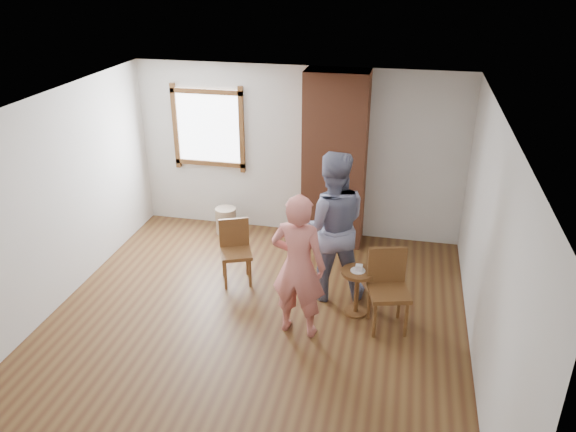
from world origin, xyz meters
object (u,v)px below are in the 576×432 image
object	(u,v)px
man	(331,226)
side_table	(357,285)
person_pink	(298,266)
stoneware_crock	(226,220)
dining_chair_right	(388,285)
dining_chair_left	(235,248)

from	to	relation	value
man	side_table	bearing A→B (deg)	122.93
man	person_pink	size ratio (longest dim) A/B	1.12
stoneware_crock	dining_chair_right	distance (m)	3.26
stoneware_crock	side_table	distance (m)	2.87
side_table	person_pink	world-z (taller)	person_pink
person_pink	side_table	bearing A→B (deg)	-134.88
dining_chair_left	side_table	xyz separation A→B (m)	(1.67, -0.46, -0.08)
side_table	man	bearing A→B (deg)	135.94
stoneware_crock	man	size ratio (longest dim) A/B	0.21
dining_chair_left	person_pink	xyz separation A→B (m)	(1.05, -0.96, 0.39)
stoneware_crock	person_pink	xyz separation A→B (m)	(1.62, -2.28, 0.66)
dining_chair_left	dining_chair_right	bearing A→B (deg)	-39.18
dining_chair_left	man	distance (m)	1.38
stoneware_crock	side_table	bearing A→B (deg)	-38.42
dining_chair_right	dining_chair_left	bearing A→B (deg)	148.91
dining_chair_right	side_table	xyz separation A→B (m)	(-0.36, 0.14, -0.14)
person_pink	stoneware_crock	bearing A→B (deg)	-48.02
dining_chair_right	side_table	world-z (taller)	dining_chair_right
dining_chair_left	person_pink	size ratio (longest dim) A/B	0.49
stoneware_crock	man	distance (m)	2.45
stoneware_crock	man	bearing A→B (deg)	-37.10
dining_chair_right	side_table	distance (m)	0.41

